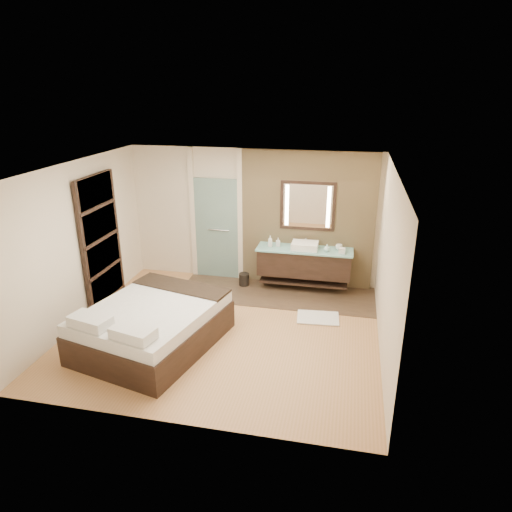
% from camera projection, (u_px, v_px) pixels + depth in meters
% --- Properties ---
extents(floor, '(5.00, 5.00, 0.00)m').
position_uv_depth(floor, '(224.00, 331.00, 7.58)').
color(floor, '#AA7847').
rests_on(floor, ground).
extents(tile_strip, '(3.80, 1.30, 0.01)m').
position_uv_depth(tile_strip, '(276.00, 293.00, 8.93)').
color(tile_strip, '#3A281F').
rests_on(tile_strip, floor).
extents(stone_wall, '(2.60, 0.08, 2.70)m').
position_uv_depth(stone_wall, '(307.00, 220.00, 8.91)').
color(stone_wall, tan).
rests_on(stone_wall, floor).
extents(vanity, '(1.85, 0.55, 0.88)m').
position_uv_depth(vanity, '(304.00, 262.00, 8.92)').
color(vanity, black).
rests_on(vanity, stone_wall).
extents(mirror_unit, '(1.06, 0.04, 0.96)m').
position_uv_depth(mirror_unit, '(308.00, 206.00, 8.76)').
color(mirror_unit, black).
rests_on(mirror_unit, stone_wall).
extents(frosted_door, '(1.10, 0.12, 2.70)m').
position_uv_depth(frosted_door, '(217.00, 225.00, 9.33)').
color(frosted_door, '#A8D5CB').
rests_on(frosted_door, floor).
extents(shoji_partition, '(0.06, 1.20, 2.40)m').
position_uv_depth(shoji_partition, '(101.00, 241.00, 8.17)').
color(shoji_partition, black).
rests_on(shoji_partition, floor).
extents(bed, '(2.18, 2.49, 0.83)m').
position_uv_depth(bed, '(153.00, 325.00, 7.06)').
color(bed, black).
rests_on(bed, floor).
extents(bath_mat, '(0.76, 0.56, 0.02)m').
position_uv_depth(bath_mat, '(318.00, 318.00, 7.97)').
color(bath_mat, silver).
rests_on(bath_mat, floor).
extents(waste_bin, '(0.26, 0.26, 0.26)m').
position_uv_depth(waste_bin, '(244.00, 280.00, 9.25)').
color(waste_bin, black).
rests_on(waste_bin, floor).
extents(tissue_box, '(0.12, 0.12, 0.10)m').
position_uv_depth(tissue_box, '(342.00, 251.00, 8.55)').
color(tissue_box, silver).
rests_on(tissue_box, vanity).
extents(soap_bottle_a, '(0.11, 0.11, 0.22)m').
position_uv_depth(soap_bottle_a, '(270.00, 241.00, 8.88)').
color(soap_bottle_a, white).
rests_on(soap_bottle_a, vanity).
extents(soap_bottle_b, '(0.09, 0.09, 0.17)m').
position_uv_depth(soap_bottle_b, '(278.00, 242.00, 8.91)').
color(soap_bottle_b, '#B2B2B2').
rests_on(soap_bottle_b, vanity).
extents(soap_bottle_c, '(0.11, 0.11, 0.14)m').
position_uv_depth(soap_bottle_c, '(327.00, 248.00, 8.64)').
color(soap_bottle_c, '#ABD7D4').
rests_on(soap_bottle_c, vanity).
extents(cup, '(0.14, 0.14, 0.10)m').
position_uv_depth(cup, '(339.00, 247.00, 8.74)').
color(cup, white).
rests_on(cup, vanity).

